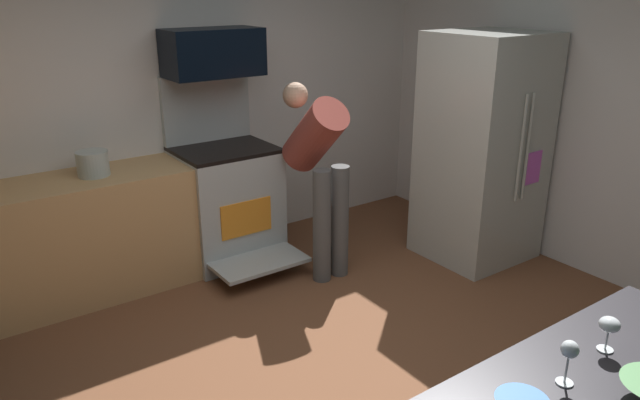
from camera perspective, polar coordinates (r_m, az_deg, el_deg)
The scene contains 11 objects.
ground_plane at distance 3.60m, azimuth 2.15°, elevation -17.62°, with size 5.20×4.80×0.02m, color brown.
wall_back at distance 4.99m, azimuth -14.37°, elevation 9.17°, with size 5.20×0.12×2.60m, color silver.
wall_right at distance 4.93m, azimuth 26.80°, elevation 7.51°, with size 0.12×4.80×2.60m, color silver.
lower_cabinet_run at distance 4.65m, azimuth -22.13°, elevation -3.47°, with size 2.40×0.60×0.90m, color tan.
oven_range at distance 4.98m, azimuth -8.91°, elevation 0.05°, with size 0.76×1.03×1.51m.
microwave at distance 4.79m, azimuth -10.21°, elevation 13.73°, with size 0.74×0.38×0.36m, color black.
refrigerator at distance 5.03m, azimuth 15.24°, elevation 4.75°, with size 0.82×0.80×1.85m.
person_cook at distance 4.55m, azimuth -0.09°, elevation 3.43°, with size 0.31×0.68×1.47m.
wine_glass_near at distance 2.48m, azimuth 25.96°, elevation -10.81°, with size 0.08×0.08×0.14m.
wine_glass_mid at distance 2.23m, azimuth 22.76°, elevation -13.32°, with size 0.06×0.06×0.17m.
stock_pot at distance 4.51m, azimuth -20.92°, elevation 3.28°, with size 0.22×0.22×0.18m, color #B3BCB6.
Camera 1 is at (-1.75, -2.25, 2.19)m, focal length 33.43 mm.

